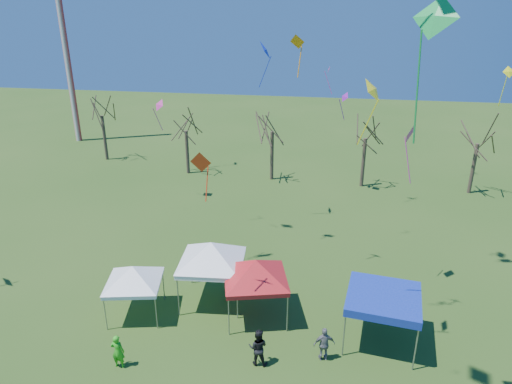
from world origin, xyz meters
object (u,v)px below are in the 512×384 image
at_px(tree_3, 367,121).
at_px(tree_2, 272,114).
at_px(tree_4, 481,125).
at_px(radio_mast, 64,34).
at_px(person_dark, 258,347).
at_px(tree_1, 185,115).
at_px(tent_red, 256,264).
at_px(tent_blue, 384,299).
at_px(tent_white_west, 133,270).
at_px(person_grey, 324,344).
at_px(tent_white_mid, 211,246).
at_px(tree_0, 100,99).
at_px(person_green, 118,351).

bearing_deg(tree_3, tree_2, 177.73).
distance_m(tree_2, tree_4, 17.73).
bearing_deg(radio_mast, person_dark, -49.97).
relative_size(tree_1, tent_red, 1.79).
bearing_deg(person_dark, tent_blue, -155.40).
bearing_deg(tent_blue, tent_white_west, -179.57).
relative_size(tree_2, tree_3, 1.03).
distance_m(tree_2, tent_red, 21.32).
relative_size(radio_mast, tent_white_west, 6.74).
bearing_deg(tree_2, tree_4, -1.22).
bearing_deg(person_grey, tent_white_west, -25.56).
relative_size(tent_white_mid, person_grey, 2.75).
xyz_separation_m(tent_white_west, tent_red, (6.20, 1.01, 0.41)).
xyz_separation_m(tree_0, person_grey, (24.40, -26.64, -5.64)).
xyz_separation_m(tree_2, person_grey, (5.92, -23.64, -5.44)).
bearing_deg(person_green, tree_3, -115.32).
distance_m(tree_1, person_green, 26.99).
relative_size(tree_1, person_green, 4.48).
height_order(person_dark, person_green, person_dark).
xyz_separation_m(tree_1, person_green, (5.26, -26.01, -4.95)).
bearing_deg(tree_0, person_green, -61.92).
xyz_separation_m(radio_mast, tent_white_mid, (25.31, -29.62, -9.16)).
distance_m(tree_1, tent_blue, 28.07).
relative_size(tree_2, person_grey, 4.81).
relative_size(radio_mast, tree_1, 3.31).
bearing_deg(tent_blue, tent_red, 171.73).
bearing_deg(tent_red, tree_0, 130.85).
bearing_deg(tent_white_mid, tree_1, 111.72).
bearing_deg(tree_2, person_dark, -83.02).
bearing_deg(tent_white_west, person_dark, -19.67).
xyz_separation_m(radio_mast, tree_4, (43.36, -10.00, -6.44)).
height_order(tent_blue, person_grey, tent_blue).
bearing_deg(person_dark, tree_3, -103.03).
bearing_deg(tree_4, person_dark, -121.46).
xyz_separation_m(tree_2, tent_blue, (8.52, -21.88, -3.87)).
bearing_deg(tree_4, person_grey, -116.90).
height_order(tree_3, person_dark, tree_3).
height_order(tent_white_mid, person_green, tent_white_mid).
distance_m(tree_0, person_grey, 36.56).
bearing_deg(tent_white_mid, tree_2, 89.07).
height_order(tree_1, person_dark, tree_1).
bearing_deg(person_dark, tree_1, -65.66).
xyz_separation_m(radio_mast, tree_2, (25.63, -9.62, -6.21)).
xyz_separation_m(radio_mast, tent_white_west, (21.68, -31.59, -9.80)).
bearing_deg(person_grey, tree_2, -91.92).
bearing_deg(tent_white_west, radio_mast, 124.46).
bearing_deg(tent_red, tent_blue, -8.27).
height_order(tree_2, tent_white_west, tree_2).
bearing_deg(tree_3, tent_red, -106.61).
relative_size(person_grey, person_green, 1.01).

